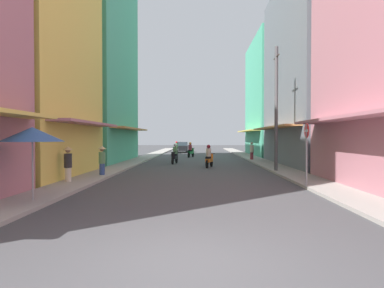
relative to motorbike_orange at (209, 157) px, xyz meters
name	(u,v)px	position (x,y,z in m)	size (l,w,h in m)	color
ground_plane	(198,161)	(-0.82, 5.89, -0.70)	(119.45, 119.45, 0.00)	#424244
sidewalk_left	(137,160)	(-6.07, 5.89, -0.64)	(1.68, 62.30, 0.12)	#9E9991
sidewalk_right	(259,161)	(4.44, 5.89, -0.64)	(1.68, 62.30, 0.12)	#9E9991
building_left_mid	(21,14)	(-9.91, -5.64, 7.73)	(7.05, 8.29, 16.89)	#EFD159
building_left_far	(90,66)	(-9.91, 5.06, 7.43)	(7.05, 11.14, 16.28)	#4CB28C
building_right_mid	(321,72)	(8.28, 1.96, 6.16)	(7.05, 12.14, 13.74)	slate
building_right_far	(279,98)	(8.27, 14.75, 5.77)	(7.05, 11.45, 12.96)	#4CB28C
motorbike_orange	(209,157)	(0.00, 0.00, 0.00)	(0.69, 1.76, 1.58)	black
motorbike_white	(176,148)	(-3.68, 19.65, 0.00)	(0.76, 1.74, 1.58)	black
motorbike_green	(191,151)	(-1.58, 11.52, 0.00)	(0.74, 1.75, 1.58)	black
motorbike_black	(175,155)	(-2.62, 3.17, 0.00)	(0.58, 1.80, 1.58)	black
parked_car	(182,147)	(-3.12, 23.12, 0.04)	(1.84, 4.13, 1.45)	black
pedestrian_foreground	(102,160)	(-5.75, -5.53, 0.21)	(0.44, 0.44, 1.62)	#334C8C
pedestrian_crossing	(252,151)	(3.97, 6.72, 0.12)	(0.34, 0.34, 1.64)	#99333F
pedestrian_midway	(68,163)	(-6.48, -8.16, 0.24)	(0.44, 0.44, 1.67)	beige
vendor_umbrella	(32,134)	(-5.82, -12.52, 1.46)	(1.88, 1.88, 2.39)	#99999E
utility_pole	(276,108)	(3.85, -3.08, 3.07)	(0.20, 1.20, 7.39)	#4C4C4F
street_sign_no_entry	(307,146)	(3.75, -8.93, 1.01)	(0.07, 0.60, 2.65)	gray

